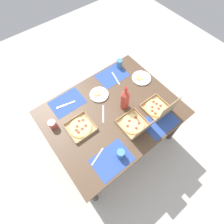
{
  "coord_description": "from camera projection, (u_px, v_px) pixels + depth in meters",
  "views": [
    {
      "loc": [
        0.57,
        0.73,
        2.36
      ],
      "look_at": [
        0.0,
        0.0,
        0.73
      ],
      "focal_mm": 28.23,
      "sensor_mm": 36.0,
      "label": 1
    }
  ],
  "objects": [
    {
      "name": "cup_clear_left",
      "position": [
        121.0,
        154.0,
        1.6
      ],
      "size": [
        0.07,
        0.07,
        0.1
      ],
      "primitive_type": "cylinder",
      "color": "teal",
      "rests_on": "dining_table"
    },
    {
      "name": "pizza_box_center",
      "position": [
        135.0,
        125.0,
        1.75
      ],
      "size": [
        0.26,
        0.31,
        0.29
      ],
      "color": "tan",
      "rests_on": "dining_table"
    },
    {
      "name": "dining_table",
      "position": [
        112.0,
        116.0,
        1.96
      ],
      "size": [
        1.4,
        1.1,
        0.73
      ],
      "color": "#3F3328",
      "rests_on": "ground_plane"
    },
    {
      "name": "pizza_box_corner_left",
      "position": [
        158.0,
        108.0,
        1.85
      ],
      "size": [
        0.25,
        0.27,
        0.29
      ],
      "color": "tan",
      "rests_on": "dining_table"
    },
    {
      "name": "knife_by_far_left",
      "position": [
        103.0,
        114.0,
        1.86
      ],
      "size": [
        0.14,
        0.18,
        0.0
      ],
      "primitive_type": "cube",
      "rotation": [
        0.0,
        0.0,
        0.93
      ],
      "color": "#B7B7BC",
      "rests_on": "dining_table"
    },
    {
      "name": "soda_bottle",
      "position": [
        125.0,
        99.0,
        1.79
      ],
      "size": [
        0.09,
        0.09,
        0.32
      ],
      "color": "#B2382D",
      "rests_on": "dining_table"
    },
    {
      "name": "ground_plane",
      "position": [
        112.0,
        137.0,
        2.51
      ],
      "size": [
        6.0,
        6.0,
        0.0
      ],
      "primitive_type": "plane",
      "color": "beige"
    },
    {
      "name": "pizza_box_corner_right",
      "position": [
        81.0,
        127.0,
        1.77
      ],
      "size": [
        0.26,
        0.26,
        0.04
      ],
      "color": "tan",
      "rests_on": "dining_table"
    },
    {
      "name": "plate_near_left",
      "position": [
        141.0,
        78.0,
        2.09
      ],
      "size": [
        0.23,
        0.23,
        0.03
      ],
      "color": "white",
      "rests_on": "dining_table"
    },
    {
      "name": "fork_by_far_right",
      "position": [
        97.0,
        157.0,
        1.63
      ],
      "size": [
        0.18,
        0.08,
        0.0
      ],
      "primitive_type": "cube",
      "rotation": [
        0.0,
        0.0,
        0.35
      ],
      "color": "#B7B7BC",
      "rests_on": "dining_table"
    },
    {
      "name": "placemat_near_right",
      "position": [
        67.0,
        102.0,
        1.93
      ],
      "size": [
        0.36,
        0.26,
        0.0
      ],
      "primitive_type": "cube",
      "color": "#2D4C9E",
      "rests_on": "dining_table"
    },
    {
      "name": "placemat_near_left",
      "position": [
        112.0,
        76.0,
        2.13
      ],
      "size": [
        0.36,
        0.26,
        0.0
      ],
      "primitive_type": "cube",
      "color": "#2D4C9E",
      "rests_on": "dining_table"
    },
    {
      "name": "cup_clear_right",
      "position": [
        119.0,
        64.0,
        2.15
      ],
      "size": [
        0.07,
        0.07,
        0.1
      ],
      "primitive_type": "cylinder",
      "color": "teal",
      "rests_on": "dining_table"
    },
    {
      "name": "cup_spare",
      "position": [
        53.0,
        124.0,
        1.75
      ],
      "size": [
        0.08,
        0.08,
        0.09
      ],
      "primitive_type": "cylinder",
      "color": "#BF4742",
      "rests_on": "dining_table"
    },
    {
      "name": "placemat_far_left",
      "position": [
        160.0,
        122.0,
        1.81
      ],
      "size": [
        0.36,
        0.26,
        0.0
      ],
      "primitive_type": "cube",
      "color": "#2D4C9E",
      "rests_on": "dining_table"
    },
    {
      "name": "knife_by_near_right",
      "position": [
        66.0,
        105.0,
        1.92
      ],
      "size": [
        0.21,
        0.06,
        0.0
      ],
      "primitive_type": "cube",
      "rotation": [
        0.0,
        0.0,
        2.92
      ],
      "color": "#B7B7BC",
      "rests_on": "dining_table"
    },
    {
      "name": "placemat_far_right",
      "position": [
        112.0,
        160.0,
        1.62
      ],
      "size": [
        0.36,
        0.26,
        0.0
      ],
      "primitive_type": "cube",
      "color": "#2D4C9E",
      "rests_on": "dining_table"
    },
    {
      "name": "plate_near_right",
      "position": [
        99.0,
        94.0,
        1.98
      ],
      "size": [
        0.21,
        0.21,
        0.03
      ],
      "color": "white",
      "rests_on": "dining_table"
    },
    {
      "name": "knife_by_near_left",
      "position": [
        116.0,
        78.0,
        2.1
      ],
      "size": [
        0.07,
        0.21,
        0.0
      ],
      "primitive_type": "cube",
      "rotation": [
        0.0,
        0.0,
        4.48
      ],
      "color": "#B7B7BC",
      "rests_on": "dining_table"
    }
  ]
}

